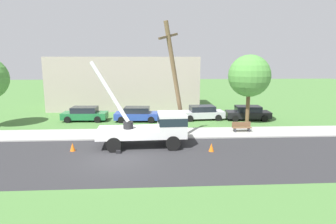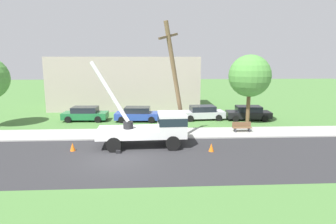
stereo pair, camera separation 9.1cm
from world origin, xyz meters
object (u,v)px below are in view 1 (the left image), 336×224
at_px(utility_truck, 154,126).
at_px(parked_sedan_silver, 202,113).
at_px(parked_sedan_blue, 137,114).
at_px(parked_sedan_green, 85,114).
at_px(traffic_cone_behind, 73,147).
at_px(roadside_tree_near, 249,76).
at_px(traffic_cone_ahead, 211,147).
at_px(parked_sedan_black, 248,113).
at_px(leaning_utility_pole, 175,81).
at_px(park_bench, 242,127).

xyz_separation_m(utility_truck, parked_sedan_silver, (5.04, 8.74, -0.70)).
bearing_deg(parked_sedan_blue, parked_sedan_green, 175.30).
height_order(utility_truck, parked_sedan_silver, utility_truck).
bearing_deg(traffic_cone_behind, roadside_tree_near, 27.07).
distance_m(traffic_cone_ahead, parked_sedan_black, 11.48).
bearing_deg(leaning_utility_pole, traffic_cone_behind, -160.87).
xyz_separation_m(traffic_cone_ahead, traffic_cone_behind, (-9.34, 0.61, 0.00)).
xyz_separation_m(leaning_utility_pole, roadside_tree_near, (7.32, 4.92, 0.03)).
bearing_deg(roadside_tree_near, parked_sedan_silver, 150.33).
distance_m(parked_sedan_silver, parked_sedan_black, 4.67).
relative_size(leaning_utility_pole, parked_sedan_blue, 1.96).
bearing_deg(parked_sedan_silver, leaning_utility_pole, -115.16).
height_order(traffic_cone_ahead, traffic_cone_behind, same).
bearing_deg(parked_sedan_black, parked_sedan_blue, -179.83).
bearing_deg(parked_sedan_silver, roadside_tree_near, -29.67).
bearing_deg(parked_sedan_green, traffic_cone_ahead, -43.80).
bearing_deg(leaning_utility_pole, parked_sedan_silver, 64.84).
bearing_deg(parked_sedan_green, utility_truck, -51.94).
bearing_deg(traffic_cone_ahead, utility_truck, 158.51).
distance_m(leaning_utility_pole, park_bench, 7.26).
relative_size(parked_sedan_green, roadside_tree_near, 0.68).
distance_m(leaning_utility_pole, parked_sedan_silver, 8.80).
distance_m(utility_truck, park_bench, 8.18).
xyz_separation_m(utility_truck, parked_sedan_blue, (-1.59, 8.32, -0.70)).
relative_size(traffic_cone_ahead, roadside_tree_near, 0.09).
bearing_deg(traffic_cone_behind, parked_sedan_blue, 67.17).
height_order(traffic_cone_behind, park_bench, park_bench).
bearing_deg(parked_sedan_green, park_bench, -20.97).
bearing_deg(parked_sedan_silver, park_bench, -66.33).
bearing_deg(park_bench, traffic_cone_behind, -162.04).
distance_m(parked_sedan_blue, parked_sedan_silver, 6.65).
xyz_separation_m(utility_truck, leaning_utility_pole, (1.67, 1.57, 3.13)).
xyz_separation_m(parked_sedan_green, parked_sedan_silver, (11.90, -0.01, 0.00)).
bearing_deg(park_bench, utility_truck, -156.25).
distance_m(leaning_utility_pole, traffic_cone_ahead, 5.70).
bearing_deg(utility_truck, parked_sedan_blue, 100.83).
bearing_deg(traffic_cone_behind, parked_sedan_black, 31.42).
xyz_separation_m(traffic_cone_behind, roadside_tree_near, (14.48, 7.40, 4.29)).
xyz_separation_m(traffic_cone_behind, parked_sedan_black, (15.17, 9.27, 0.43)).
bearing_deg(utility_truck, parked_sedan_black, 40.75).
bearing_deg(traffic_cone_ahead, parked_sedan_black, 59.42).
bearing_deg(park_bench, parked_sedan_green, 159.03).
bearing_deg(parked_sedan_black, traffic_cone_ahead, -120.58).
bearing_deg(parked_sedan_blue, traffic_cone_ahead, -61.01).
distance_m(parked_sedan_green, parked_sedan_blue, 5.28).
xyz_separation_m(utility_truck, parked_sedan_green, (-6.85, 8.75, -0.70)).
xyz_separation_m(parked_sedan_green, parked_sedan_black, (16.55, -0.40, 0.00)).
bearing_deg(parked_sedan_blue, traffic_cone_behind, -112.83).
height_order(utility_truck, traffic_cone_ahead, utility_truck).
bearing_deg(traffic_cone_behind, park_bench, 17.96).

